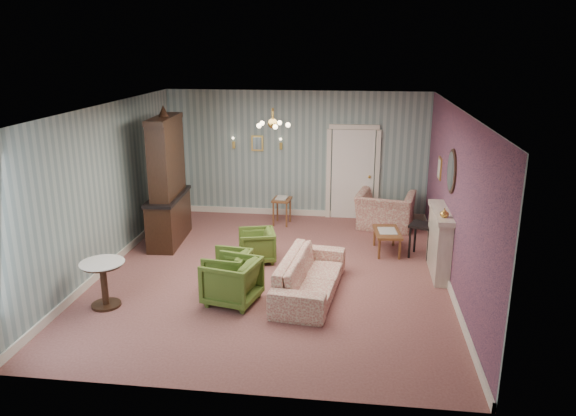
# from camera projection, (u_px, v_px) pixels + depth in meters

# --- Properties ---
(floor) EXTENTS (7.00, 7.00, 0.00)m
(floor) POSITION_uv_depth(u_px,v_px,m) (274.00, 274.00, 9.76)
(floor) COLOR #8C5851
(floor) RESTS_ON ground
(ceiling) EXTENTS (7.00, 7.00, 0.00)m
(ceiling) POSITION_uv_depth(u_px,v_px,m) (273.00, 108.00, 8.92)
(ceiling) COLOR white
(ceiling) RESTS_ON ground
(wall_back) EXTENTS (6.00, 0.00, 6.00)m
(wall_back) POSITION_uv_depth(u_px,v_px,m) (296.00, 155.00, 12.67)
(wall_back) COLOR slate
(wall_back) RESTS_ON ground
(wall_front) EXTENTS (6.00, 0.00, 6.00)m
(wall_front) POSITION_uv_depth(u_px,v_px,m) (225.00, 278.00, 6.01)
(wall_front) COLOR slate
(wall_front) RESTS_ON ground
(wall_left) EXTENTS (0.00, 7.00, 7.00)m
(wall_left) POSITION_uv_depth(u_px,v_px,m) (105.00, 189.00, 9.70)
(wall_left) COLOR slate
(wall_left) RESTS_ON ground
(wall_right) EXTENTS (0.00, 7.00, 7.00)m
(wall_right) POSITION_uv_depth(u_px,v_px,m) (456.00, 201.00, 8.98)
(wall_right) COLOR slate
(wall_right) RESTS_ON ground
(wall_right_floral) EXTENTS (0.00, 7.00, 7.00)m
(wall_right_floral) POSITION_uv_depth(u_px,v_px,m) (455.00, 201.00, 8.98)
(wall_right_floral) COLOR #B25969
(wall_right_floral) RESTS_ON ground
(door) EXTENTS (1.12, 0.12, 2.16)m
(door) POSITION_uv_depth(u_px,v_px,m) (353.00, 172.00, 12.58)
(door) COLOR white
(door) RESTS_ON floor
(olive_chair_a) EXTENTS (0.88, 0.91, 0.79)m
(olive_chair_a) POSITION_uv_depth(u_px,v_px,m) (232.00, 279.00, 8.57)
(olive_chair_a) COLOR #496623
(olive_chair_a) RESTS_ON floor
(olive_chair_b) EXTENTS (0.71, 0.75, 0.70)m
(olive_chair_b) POSITION_uv_depth(u_px,v_px,m) (228.00, 268.00, 9.10)
(olive_chair_b) COLOR #496623
(olive_chair_b) RESTS_ON floor
(olive_chair_c) EXTENTS (0.75, 0.78, 0.66)m
(olive_chair_c) POSITION_uv_depth(u_px,v_px,m) (257.00, 244.00, 10.24)
(olive_chair_c) COLOR #496623
(olive_chair_c) RESTS_ON floor
(sofa_chintz) EXTENTS (0.88, 2.22, 0.85)m
(sofa_chintz) POSITION_uv_depth(u_px,v_px,m) (310.00, 269.00, 8.87)
(sofa_chintz) COLOR #9E453F
(sofa_chintz) RESTS_ON floor
(wingback_chair) EXTENTS (1.34, 1.00, 1.05)m
(wingback_chair) POSITION_uv_depth(u_px,v_px,m) (385.00, 205.00, 12.04)
(wingback_chair) COLOR #9E453F
(wingback_chair) RESTS_ON floor
(dresser) EXTENTS (0.66, 1.66, 2.71)m
(dresser) POSITION_uv_depth(u_px,v_px,m) (167.00, 177.00, 10.96)
(dresser) COLOR black
(dresser) RESTS_ON floor
(fireplace) EXTENTS (0.30, 1.40, 1.16)m
(fireplace) POSITION_uv_depth(u_px,v_px,m) (439.00, 242.00, 9.62)
(fireplace) COLOR beige
(fireplace) RESTS_ON floor
(mantel_vase) EXTENTS (0.15, 0.15, 0.15)m
(mantel_vase) POSITION_uv_depth(u_px,v_px,m) (444.00, 213.00, 9.06)
(mantel_vase) COLOR gold
(mantel_vase) RESTS_ON fireplace
(oval_mirror) EXTENTS (0.04, 0.76, 0.84)m
(oval_mirror) POSITION_uv_depth(u_px,v_px,m) (451.00, 171.00, 9.25)
(oval_mirror) COLOR white
(oval_mirror) RESTS_ON wall_right
(framed_print) EXTENTS (0.04, 0.34, 0.42)m
(framed_print) POSITION_uv_depth(u_px,v_px,m) (440.00, 168.00, 10.60)
(framed_print) COLOR gold
(framed_print) RESTS_ON wall_right
(coffee_table) EXTENTS (0.56, 0.90, 0.44)m
(coffee_table) POSITION_uv_depth(u_px,v_px,m) (387.00, 241.00, 10.70)
(coffee_table) COLOR brown
(coffee_table) RESTS_ON floor
(side_table_black) EXTENTS (0.57, 0.57, 0.66)m
(side_table_black) POSITION_uv_depth(u_px,v_px,m) (422.00, 241.00, 10.42)
(side_table_black) COLOR black
(side_table_black) RESTS_ON floor
(pedestal_table) EXTENTS (0.69, 0.69, 0.74)m
(pedestal_table) POSITION_uv_depth(u_px,v_px,m) (104.00, 284.00, 8.45)
(pedestal_table) COLOR black
(pedestal_table) RESTS_ON floor
(nesting_table) EXTENTS (0.43, 0.52, 0.64)m
(nesting_table) POSITION_uv_depth(u_px,v_px,m) (282.00, 210.00, 12.35)
(nesting_table) COLOR brown
(nesting_table) RESTS_ON floor
(gilt_mirror_back) EXTENTS (0.28, 0.06, 0.36)m
(gilt_mirror_back) POSITION_uv_depth(u_px,v_px,m) (257.00, 143.00, 12.66)
(gilt_mirror_back) COLOR gold
(gilt_mirror_back) RESTS_ON wall_back
(sconce_left) EXTENTS (0.16, 0.12, 0.30)m
(sconce_left) POSITION_uv_depth(u_px,v_px,m) (234.00, 143.00, 12.71)
(sconce_left) COLOR gold
(sconce_left) RESTS_ON wall_back
(sconce_right) EXTENTS (0.16, 0.12, 0.30)m
(sconce_right) POSITION_uv_depth(u_px,v_px,m) (281.00, 144.00, 12.58)
(sconce_right) COLOR gold
(sconce_right) RESTS_ON wall_back
(chandelier) EXTENTS (0.56, 0.56, 0.36)m
(chandelier) POSITION_uv_depth(u_px,v_px,m) (273.00, 125.00, 9.00)
(chandelier) COLOR gold
(chandelier) RESTS_ON ceiling
(burgundy_cushion) EXTENTS (0.41, 0.28, 0.39)m
(burgundy_cushion) POSITION_uv_depth(u_px,v_px,m) (383.00, 209.00, 11.92)
(burgundy_cushion) COLOR maroon
(burgundy_cushion) RESTS_ON wingback_chair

